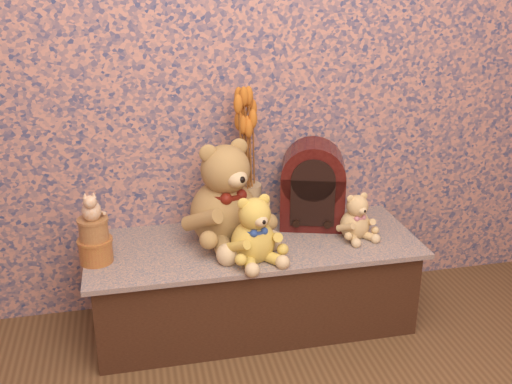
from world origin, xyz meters
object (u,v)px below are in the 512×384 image
at_px(teddy_large, 223,188).
at_px(biscuit_tin_lower, 96,251).
at_px(cat_figurine, 91,205).
at_px(ceramic_vase, 247,206).
at_px(teddy_medium, 253,225).
at_px(teddy_small, 355,214).
at_px(cathedral_radio, 313,184).

relative_size(teddy_large, biscuit_tin_lower, 3.58).
bearing_deg(cat_figurine, ceramic_vase, 15.60).
xyz_separation_m(teddy_medium, cat_figurine, (-0.59, 0.11, 0.10)).
relative_size(teddy_large, teddy_medium, 1.61).
bearing_deg(teddy_medium, cat_figurine, 154.15).
distance_m(ceramic_vase, cat_figurine, 0.67).
distance_m(teddy_small, biscuit_tin_lower, 1.05).
relative_size(teddy_medium, biscuit_tin_lower, 2.23).
distance_m(biscuit_tin_lower, cat_figurine, 0.19).
height_order(teddy_large, cathedral_radio, teddy_large).
relative_size(ceramic_vase, cat_figurine, 1.68).
relative_size(teddy_medium, cathedral_radio, 0.76).
bearing_deg(cathedral_radio, teddy_large, -153.11).
distance_m(ceramic_vase, biscuit_tin_lower, 0.66).
height_order(teddy_medium, cathedral_radio, cathedral_radio).
xyz_separation_m(teddy_small, cathedral_radio, (-0.14, 0.16, 0.08)).
relative_size(teddy_large, cat_figurine, 3.83).
bearing_deg(teddy_medium, cathedral_radio, 24.25).
xyz_separation_m(ceramic_vase, cat_figurine, (-0.63, -0.18, 0.14)).
bearing_deg(teddy_small, cat_figurine, 166.96).
height_order(teddy_large, cat_figurine, teddy_large).
relative_size(teddy_medium, cat_figurine, 2.39).
bearing_deg(biscuit_tin_lower, teddy_medium, -10.15).
xyz_separation_m(cathedral_radio, ceramic_vase, (-0.28, 0.02, -0.09)).
distance_m(teddy_large, ceramic_vase, 0.20).
bearing_deg(cat_figurine, biscuit_tin_lower, 0.00).
height_order(teddy_large, biscuit_tin_lower, teddy_large).
relative_size(teddy_small, biscuit_tin_lower, 1.64).
bearing_deg(teddy_small, cathedral_radio, 117.34).
xyz_separation_m(teddy_medium, cathedral_radio, (0.32, 0.27, 0.04)).
bearing_deg(cat_figurine, teddy_small, -0.48).
xyz_separation_m(teddy_large, cat_figurine, (-0.51, -0.09, 0.01)).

